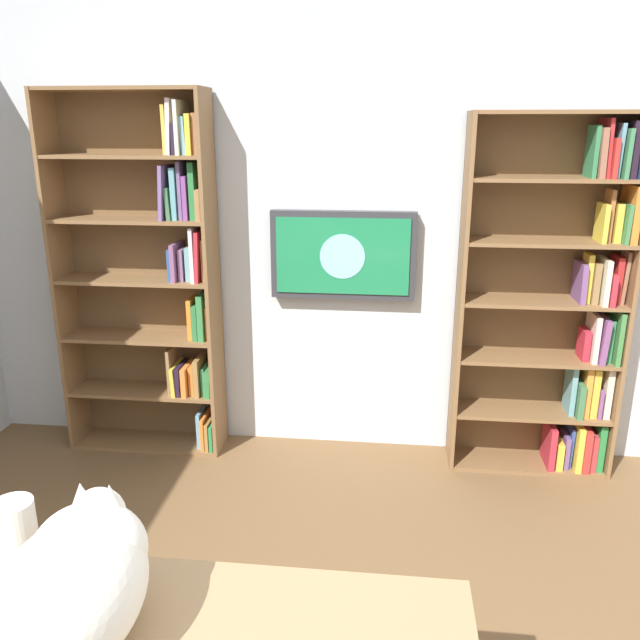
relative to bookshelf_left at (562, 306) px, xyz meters
name	(u,v)px	position (x,y,z in m)	size (l,w,h in m)	color
wall_back	(336,230)	(1.28, -0.17, 0.37)	(4.52, 0.06, 2.70)	silver
bookshelf_left	(562,306)	(0.00, 0.00, 0.00)	(0.90, 0.28, 2.01)	brown
bookshelf_right	(155,277)	(2.33, -0.01, 0.10)	(0.94, 0.28, 2.13)	brown
wall_mounted_tv	(343,255)	(1.23, -0.09, 0.24)	(0.84, 0.07, 0.51)	#333338
cat	(76,579)	(1.67, 2.34, -0.06)	(0.33, 0.61, 0.34)	white
paper_towel_roll	(17,538)	(1.94, 2.14, -0.11)	(0.11, 0.11, 0.22)	white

